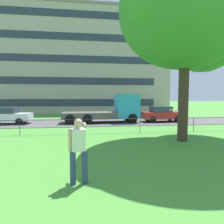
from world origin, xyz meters
name	(u,v)px	position (x,y,z in m)	size (l,w,h in m)	color
street_strip	(84,122)	(0.00, 19.75, 0.00)	(80.00, 6.44, 0.01)	#565454
park_fence	(82,124)	(0.00, 13.54, 0.67)	(39.25, 0.04, 1.00)	#232328
tree_large_lawn	(188,17)	(5.85, 11.07, 6.75)	(8.06, 7.47, 9.92)	#423023
person_thrower	(79,149)	(0.13, 6.20, 0.97)	(0.51, 0.81, 1.79)	navy
frisbee	(174,110)	(3.06, 6.67, 1.97)	(0.33, 0.33, 0.06)	white
car_white_right	(7,115)	(-6.93, 19.26, 0.78)	(4.00, 1.82, 1.54)	silver
flatbed_truck_far_right	(112,110)	(2.72, 19.34, 1.22)	(7.38, 2.66, 2.75)	#2D99D1
car_red_center	(162,114)	(7.73, 19.15, 0.78)	(4.02, 1.86, 1.54)	red
apartment_building_background	(66,65)	(-3.69, 37.80, 8.62)	(35.55, 13.81, 17.23)	#ADA393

